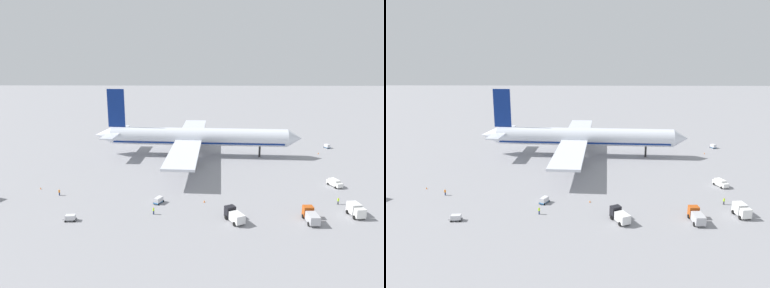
% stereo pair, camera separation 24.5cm
% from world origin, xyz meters
% --- Properties ---
extents(ground_plane, '(600.00, 600.00, 0.00)m').
position_xyz_m(ground_plane, '(0.00, 0.00, 0.00)').
color(ground_plane, gray).
extents(airliner, '(73.06, 71.42, 23.36)m').
position_xyz_m(airliner, '(-1.38, 0.01, 6.72)').
color(airliner, silver).
rests_on(airliner, ground).
extents(service_truck_0, '(4.27, 5.71, 2.85)m').
position_xyz_m(service_truck_0, '(7.73, -51.45, 1.44)').
color(service_truck_0, black).
rests_on(service_truck_0, ground).
extents(service_truck_1, '(2.94, 4.75, 2.78)m').
position_xyz_m(service_truck_1, '(34.89, -48.37, 1.52)').
color(service_truck_1, white).
rests_on(service_truck_1, ground).
extents(service_truck_2, '(2.56, 5.83, 2.74)m').
position_xyz_m(service_truck_2, '(24.10, -51.30, 1.41)').
color(service_truck_2, '#BF4C14').
rests_on(service_truck_2, ground).
extents(service_van, '(3.24, 4.91, 1.97)m').
position_xyz_m(service_van, '(37.19, -29.88, 1.03)').
color(service_van, white).
rests_on(service_van, ground).
extents(baggage_cart_0, '(2.24, 3.06, 1.50)m').
position_xyz_m(baggage_cart_0, '(49.73, 11.32, 0.82)').
color(baggage_cart_0, '#26598C').
rests_on(baggage_cart_0, ground).
extents(baggage_cart_1, '(2.51, 3.32, 1.47)m').
position_xyz_m(baggage_cart_1, '(-9.54, -41.89, 0.80)').
color(baggage_cart_1, '#26598C').
rests_on(baggage_cart_1, ground).
extents(baggage_cart_2, '(3.10, 1.70, 1.36)m').
position_xyz_m(baggage_cart_2, '(-27.49, -51.68, 0.75)').
color(baggage_cart_2, '#595B60').
rests_on(baggage_cart_2, ground).
extents(ground_worker_0, '(0.41, 0.41, 1.72)m').
position_xyz_m(ground_worker_0, '(33.50, -42.05, 0.87)').
color(ground_worker_0, '#3F3F47').
rests_on(ground_worker_0, ground).
extents(ground_worker_1, '(0.47, 0.47, 1.69)m').
position_xyz_m(ground_worker_1, '(-9.99, -48.17, 0.86)').
color(ground_worker_1, navy).
rests_on(ground_worker_1, ground).
extents(ground_worker_2, '(0.57, 0.57, 1.64)m').
position_xyz_m(ground_worker_2, '(-35.32, -37.53, 0.83)').
color(ground_worker_2, navy).
rests_on(ground_worker_2, ground).
extents(traffic_cone_0, '(0.36, 0.36, 0.55)m').
position_xyz_m(traffic_cone_0, '(3.44, 42.53, 0.28)').
color(traffic_cone_0, orange).
rests_on(traffic_cone_0, ground).
extents(traffic_cone_1, '(0.36, 0.36, 0.55)m').
position_xyz_m(traffic_cone_1, '(2.10, 44.27, 0.28)').
color(traffic_cone_1, orange).
rests_on(traffic_cone_1, ground).
extents(traffic_cone_2, '(0.36, 0.36, 0.55)m').
position_xyz_m(traffic_cone_2, '(1.51, -41.33, 0.28)').
color(traffic_cone_2, orange).
rests_on(traffic_cone_2, ground).
extents(traffic_cone_3, '(0.36, 0.36, 0.55)m').
position_xyz_m(traffic_cone_3, '(-41.99, -33.30, 0.28)').
color(traffic_cone_3, orange).
rests_on(traffic_cone_3, ground).
extents(traffic_cone_4, '(0.36, 0.36, 0.55)m').
position_xyz_m(traffic_cone_4, '(43.54, 2.64, 0.28)').
color(traffic_cone_4, orange).
rests_on(traffic_cone_4, ground).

